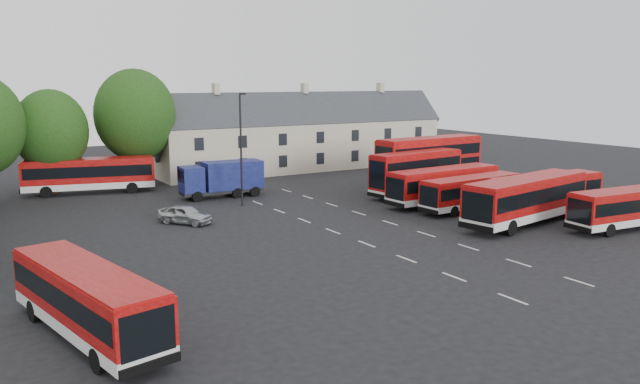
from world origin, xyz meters
The scene contains 15 objects.
ground centered at (0.00, 0.00, 0.00)m, with size 140.00×140.00×0.00m, color black.
lane_markings centered at (2.50, 2.00, 0.01)m, with size 5.15×33.80×0.01m.
terrace_houses centered at (14.00, 30.00, 3.86)m, with size 35.70×7.13×10.06m.
bus_row_a centered at (18.30, -8.28, 1.71)m, with size 10.24×3.23×2.85m.
bus_row_b centered at (13.19, -3.50, 2.07)m, with size 12.46×4.68×3.44m.
bus_row_c centered at (18.02, -1.32, 1.79)m, with size 10.58×2.78×2.97m.
bus_row_d centered at (13.37, 2.16, 1.65)m, with size 9.81×2.84×2.74m.
bus_row_e centered at (13.18, 5.27, 1.84)m, with size 10.94×3.01×3.06m.
bus_dd_south centered at (13.86, 9.63, 2.28)m, with size 9.96×3.33×4.00m.
bus_dd_north centered at (18.12, 12.70, 2.77)m, with size 12.03×3.50×4.87m.
bus_west centered at (-18.33, -8.04, 1.77)m, with size 4.35×10.68×2.95m.
bus_north centered at (-11.21, 26.29, 1.96)m, with size 11.82×5.32×3.26m.
box_truck centered at (-1.47, 18.02, 1.80)m, with size 7.47×2.73×3.21m.
silver_car centered at (-7.97, 9.66, 0.70)m, with size 1.64×4.09×1.39m, color #B4B7BD.
lamppost centered at (-1.63, 13.51, 5.00)m, with size 0.65×0.38×9.36m.
Camera 1 is at (-22.86, -33.51, 10.38)m, focal length 35.00 mm.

